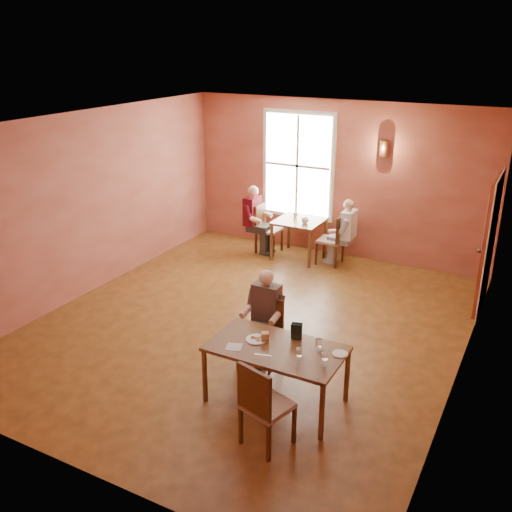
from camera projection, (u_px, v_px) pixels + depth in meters
The scene contains 29 objects.
ground at pixel (250, 325), 8.60m from camera, with size 6.00×7.00×0.01m, color brown.
wall_back at pixel (337, 180), 10.94m from camera, with size 6.00×0.04×3.00m, color brown.
wall_front at pixel (65, 339), 5.18m from camera, with size 6.00×0.04×3.00m, color brown.
wall_left at pixel (90, 204), 9.37m from camera, with size 0.04×7.00×3.00m, color brown.
wall_right at pixel (472, 269), 6.75m from camera, with size 0.04×7.00×3.00m, color brown.
ceiling at pixel (249, 123), 7.52m from camera, with size 6.00×7.00×0.04m, color white.
window at pixel (298, 166), 11.18m from camera, with size 1.36×0.10×1.96m, color white.
door at pixel (487, 245), 8.83m from camera, with size 0.12×1.04×2.10m, color maroon.
wall_sconce at pixel (384, 148), 10.21m from camera, with size 0.16×0.16×0.28m, color brown.
main_table at pixel (276, 374), 6.69m from camera, with size 1.55×0.87×0.73m, color brown, non-canonical shape.
chair_diner_main at pixel (264, 334), 7.41m from camera, with size 0.40×0.40×0.90m, color brown, non-canonical shape.
diner_main at pixel (263, 325), 7.33m from camera, with size 0.48×0.48×1.21m, color #35241A, non-canonical shape.
chair_empty at pixel (268, 404), 5.93m from camera, with size 0.44×0.44×1.00m, color brown, non-canonical shape.
plate_food at pixel (257, 339), 6.70m from camera, with size 0.26×0.26×0.03m, color white.
sandwich at pixel (265, 338), 6.66m from camera, with size 0.08×0.08×0.10m, color #DEB57A.
goblet_a at pixel (319, 345), 6.41m from camera, with size 0.08×0.08×0.19m, color white, non-canonical shape.
goblet_b at pixel (325, 358), 6.15m from camera, with size 0.08×0.08×0.20m, color silver, non-canonical shape.
goblet_c at pixel (299, 355), 6.23m from camera, with size 0.07×0.07×0.18m, color silver, non-canonical shape.
menu_stand at pixel (296, 331), 6.69m from camera, with size 0.13×0.06×0.21m, color black.
knife at pixel (263, 355), 6.39m from camera, with size 0.20×0.02×0.00m, color silver.
napkin at pixel (234, 347), 6.55m from camera, with size 0.18×0.18×0.01m, color silver.
side_plate at pixel (340, 354), 6.41m from camera, with size 0.18×0.18×0.01m, color white.
second_table at pixel (299, 239), 11.10m from camera, with size 0.87×0.87×0.77m, color brown, non-canonical shape.
chair_diner_white at pixel (330, 239), 10.78m from camera, with size 0.43×0.43×0.98m, color #4B301A, non-canonical shape.
diner_white at pixel (332, 233), 10.72m from camera, with size 0.49×0.49×1.24m, color silver, non-canonical shape.
chair_diner_maroon at pixel (269, 229), 11.35m from camera, with size 0.43×0.43×0.98m, color #5C301A, non-canonical shape.
diner_maroon at pixel (268, 221), 11.30m from camera, with size 0.52×0.52×1.31m, color maroon, non-canonical shape.
cup_a at pixel (305, 221), 10.75m from camera, with size 0.13×0.13×0.10m, color silver.
cup_b at pixel (295, 215), 11.11m from camera, with size 0.10×0.10×0.09m, color white.
Camera 1 is at (3.67, -6.71, 4.07)m, focal length 40.00 mm.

